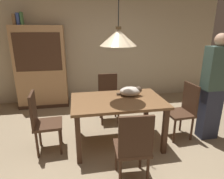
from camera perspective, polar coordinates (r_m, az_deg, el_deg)
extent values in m
plane|color=#998466|center=(2.96, 1.58, -19.62)|extent=(10.00, 10.00, 0.00)
cube|color=beige|center=(4.99, -4.82, 13.66)|extent=(6.40, 0.10, 2.90)
cube|color=brown|center=(2.96, 1.69, -3.31)|extent=(1.40, 0.90, 0.04)
cube|color=#472D1E|center=(2.72, -9.86, -14.43)|extent=(0.07, 0.07, 0.71)
cube|color=#472D1E|center=(2.98, 15.27, -11.82)|extent=(0.07, 0.07, 0.71)
cube|color=#472D1E|center=(3.41, -10.11, -7.53)|extent=(0.07, 0.07, 0.71)
cube|color=#472D1E|center=(3.62, 10.01, -6.00)|extent=(0.07, 0.07, 0.71)
cube|color=#472D1E|center=(3.80, -0.88, -3.30)|extent=(0.41, 0.41, 0.04)
cube|color=#40291B|center=(3.89, -1.28, 1.21)|extent=(0.38, 0.05, 0.48)
cylinder|color=#472D1E|center=(3.73, -2.97, -7.54)|extent=(0.04, 0.04, 0.41)
cylinder|color=#472D1E|center=(3.77, 1.90, -7.22)|extent=(0.04, 0.04, 0.41)
cylinder|color=#472D1E|center=(4.02, -3.46, -5.62)|extent=(0.04, 0.04, 0.41)
cylinder|color=#472D1E|center=(4.06, 1.06, -5.35)|extent=(0.04, 0.04, 0.41)
cube|color=#472D1E|center=(3.06, -18.26, -9.68)|extent=(0.42, 0.42, 0.04)
cube|color=#40291B|center=(2.98, -22.19, -5.39)|extent=(0.06, 0.38, 0.48)
cylinder|color=#472D1E|center=(3.02, -14.93, -14.68)|extent=(0.04, 0.04, 0.41)
cylinder|color=#472D1E|center=(3.29, -14.86, -11.75)|extent=(0.04, 0.04, 0.41)
cylinder|color=#472D1E|center=(3.05, -21.14, -14.96)|extent=(0.04, 0.04, 0.41)
cylinder|color=#472D1E|center=(3.32, -20.49, -12.04)|extent=(0.04, 0.04, 0.41)
cube|color=#472D1E|center=(2.41, 5.79, -16.74)|extent=(0.42, 0.42, 0.04)
cube|color=#40291B|center=(2.12, 7.08, -13.63)|extent=(0.38, 0.06, 0.48)
cylinder|color=#472D1E|center=(2.70, 8.37, -18.46)|extent=(0.04, 0.04, 0.41)
cylinder|color=#472D1E|center=(2.65, 1.27, -19.12)|extent=(0.04, 0.04, 0.41)
cylinder|color=#472D1E|center=(2.46, 10.43, -22.74)|extent=(0.04, 0.04, 0.41)
cylinder|color=#472D1E|center=(2.40, 2.43, -23.65)|extent=(0.04, 0.04, 0.41)
cube|color=#472D1E|center=(3.44, 19.12, -6.66)|extent=(0.42, 0.42, 0.04)
cube|color=#40291B|center=(3.45, 22.07, -2.30)|extent=(0.06, 0.38, 0.48)
cylinder|color=#472D1E|center=(3.58, 15.19, -9.29)|extent=(0.04, 0.04, 0.41)
cylinder|color=#472D1E|center=(3.34, 17.84, -11.61)|extent=(0.04, 0.04, 0.41)
cylinder|color=#472D1E|center=(3.74, 19.55, -8.54)|extent=(0.04, 0.04, 0.41)
cylinder|color=#472D1E|center=(3.51, 22.40, -10.66)|extent=(0.04, 0.04, 0.41)
ellipsoid|color=beige|center=(3.10, 5.42, -0.54)|extent=(0.37, 0.27, 0.15)
sphere|color=brown|center=(3.11, 7.79, -0.07)|extent=(0.11, 0.11, 0.11)
cylinder|color=brown|center=(3.15, 3.01, -1.20)|extent=(0.18, 0.04, 0.04)
cone|color=beige|center=(2.77, 1.87, 14.96)|extent=(0.52, 0.52, 0.22)
cylinder|color=#513D23|center=(2.77, 1.90, 17.65)|extent=(0.08, 0.08, 0.04)
cube|color=tan|center=(4.77, -20.04, 6.11)|extent=(1.10, 0.44, 1.85)
cube|color=#472D1E|center=(4.49, -20.97, 10.17)|extent=(0.97, 0.01, 0.81)
cube|color=#472D1E|center=(5.00, -18.98, -3.86)|extent=(1.12, 0.45, 0.08)
cube|color=brown|center=(4.78, -26.58, 17.93)|extent=(0.06, 0.24, 0.22)
cube|color=#384C93|center=(4.76, -25.69, 18.17)|extent=(0.06, 0.24, 0.24)
cube|color=#427A4C|center=(4.75, -25.01, 18.38)|extent=(0.03, 0.20, 0.26)
cube|color=#2D3347|center=(3.63, 26.67, -6.38)|extent=(0.30, 0.20, 0.85)
cube|color=#3D564C|center=(3.42, 28.42, 5.47)|extent=(0.36, 0.22, 0.68)
sphere|color=tan|center=(3.37, 29.50, 12.62)|extent=(0.20, 0.20, 0.20)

